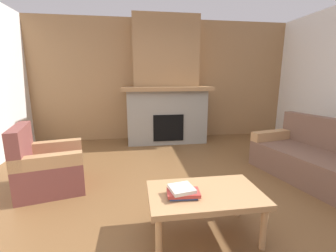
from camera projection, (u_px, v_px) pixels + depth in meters
The scene contains 7 objects.
ground at pixel (196, 199), 2.71m from camera, with size 9.00×9.00×0.00m, color brown.
wall_back_wood_panel at pixel (164, 81), 5.33m from camera, with size 6.00×0.12×2.70m, color #997047.
fireplace at pixel (166, 90), 5.01m from camera, with size 1.90×0.82×2.70m.
couch at pixel (322, 162), 3.12m from camera, with size 1.19×1.93×0.85m.
armchair at pixel (48, 167), 2.92m from camera, with size 0.91×0.91×0.85m.
coffee_table at pixel (205, 197), 2.02m from camera, with size 1.00×0.60×0.43m.
book_stack_near_edge at pixel (183, 192), 1.93m from camera, with size 0.29×0.23×0.08m.
Camera 1 is at (-0.70, -2.39, 1.42)m, focal length 24.30 mm.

